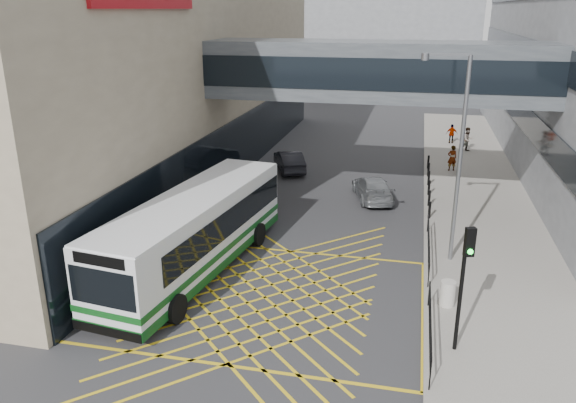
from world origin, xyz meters
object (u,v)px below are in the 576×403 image
Objects in this scene: pedestrian_c at (452,134)px; pedestrian_b at (468,139)px; car_dark at (289,161)px; street_lamp at (456,148)px; bus at (196,230)px; car_white at (173,254)px; car_silver at (373,188)px; traffic_light at (465,272)px; pedestrian_a at (452,158)px; litter_bin at (448,293)px.

pedestrian_b is at bearing 111.41° from pedestrian_c.
car_dark is 0.52× the size of street_lamp.
car_white is at bearing -158.07° from bus.
car_dark and car_silver have the same top height.
traffic_light is 2.48× the size of pedestrian_a.
traffic_light is (11.45, -3.77, 2.23)m from car_white.
pedestrian_a is (10.86, 2.02, 0.31)m from car_dark.
litter_bin is 25.12m from pedestrian_b.
pedestrian_b is at bearing 66.69° from traffic_light.
street_lamp is at bearing 71.89° from traffic_light.
traffic_light is at bearing 88.65° from car_silver.
traffic_light is at bearing -127.16° from pedestrian_b.
car_dark is at bearing 120.15° from litter_bin.
street_lamp reaches higher than pedestrian_c.
car_dark is 1.06× the size of traffic_light.
bus is 12.78× the size of litter_bin.
pedestrian_b is (12.61, 23.96, -0.73)m from bus.
pedestrian_b is 2.80m from pedestrian_c.
car_silver is 2.49× the size of pedestrian_b.
traffic_light is 30.68m from pedestrian_c.
pedestrian_a is at bearing 69.14° from traffic_light.
pedestrian_c is at bearing 78.25° from street_lamp.
traffic_light is at bearing 172.15° from car_white.
litter_bin is (-0.19, 2.99, -2.32)m from traffic_light.
car_dark is at bearing -179.78° from pedestrian_b.
car_dark is at bearing 96.14° from bus.
pedestrian_c is (12.57, 26.82, 0.20)m from car_white.
bus is 16.05m from car_dark.
pedestrian_a is (0.96, 19.07, 0.39)m from litter_bin.
traffic_light is 0.49× the size of street_lamp.
car_white is 1.02× the size of car_dark.
pedestrian_b is (2.27, 20.80, -4.09)m from street_lamp.
pedestrian_b is (1.41, 5.93, 0.06)m from pedestrian_a.
street_lamp is at bearing 99.88° from car_silver.
bus is 2.68× the size of car_silver.
bus is at bearing 43.93° from car_silver.
car_dark is 14.62m from pedestrian_b.
pedestrian_a is (0.86, 14.87, -4.14)m from street_lamp.
pedestrian_a is 0.94× the size of pedestrian_b.
litter_bin is 27.63m from pedestrian_c.
pedestrian_c is at bearing -104.75° from car_white.
pedestrian_c is (0.36, 8.53, -0.09)m from pedestrian_a.
pedestrian_c reaches higher than car_dark.
bus is 11.33m from street_lamp.
car_silver is 16.22m from pedestrian_c.
car_white is at bearing 36.16° from pedestrian_a.
pedestrian_b reaches higher than car_dark.
car_dark is 2.47× the size of pedestrian_b.
car_silver is at bearing 85.84° from traffic_light.
traffic_light is at bearing 92.97° from car_dark.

